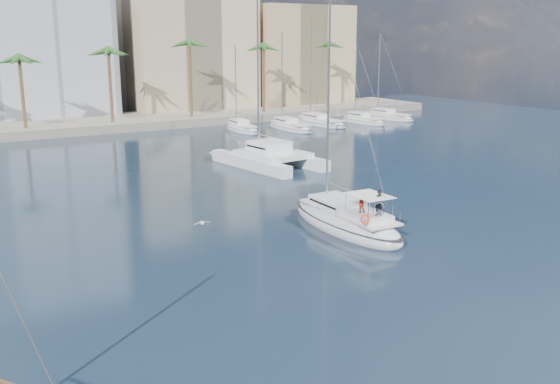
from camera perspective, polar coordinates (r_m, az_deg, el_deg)
ground at (r=36.66m, az=3.05°, el=-5.98°), size 160.00×160.00×0.00m
quay at (r=92.32m, az=-18.80°, el=5.78°), size 120.00×14.00×1.20m
building_beige at (r=106.86m, az=-8.49°, el=12.43°), size 20.00×14.00×20.00m
building_tan_right at (r=114.43m, az=1.40°, el=12.16°), size 18.00×12.00×18.00m
palm_centre at (r=87.68m, az=-18.70°, el=11.76°), size 3.60×3.60×12.30m
palm_right at (r=100.83m, az=0.92°, el=12.66°), size 3.60×3.60×12.30m
main_sloop at (r=42.12m, az=6.04°, el=-2.64°), size 3.91×11.37×16.73m
catamaran at (r=62.27m, az=-0.92°, el=3.43°), size 7.33×12.47×17.27m
seagull at (r=40.42m, az=-7.15°, el=-2.82°), size 1.13×0.49×0.21m
moored_yacht_a at (r=86.06m, az=-3.50°, el=5.55°), size 3.37×9.52×11.90m
moored_yacht_b at (r=87.54m, az=0.90°, el=5.71°), size 3.32×10.83×13.72m
moored_yacht_c at (r=92.74m, az=3.66°, el=6.15°), size 3.98×12.33×15.54m
moored_yacht_d at (r=95.02m, az=7.60°, el=6.24°), size 3.52×9.55×11.90m
moored_yacht_e at (r=100.67m, az=9.80°, el=6.58°), size 4.61×11.11×13.72m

